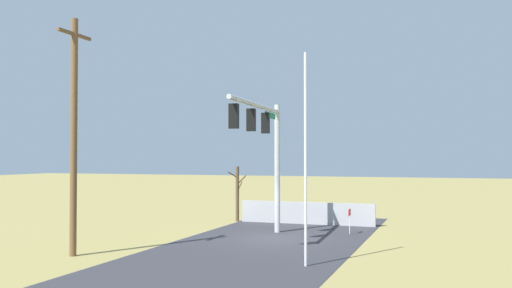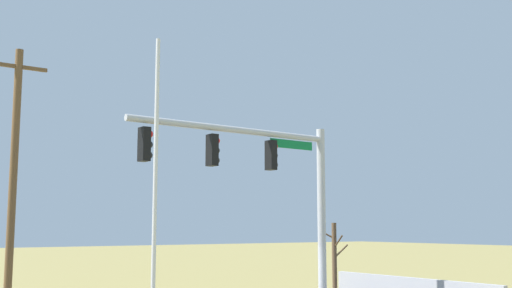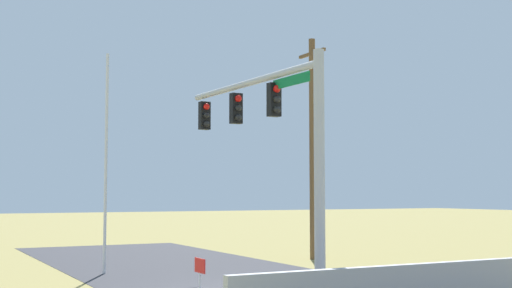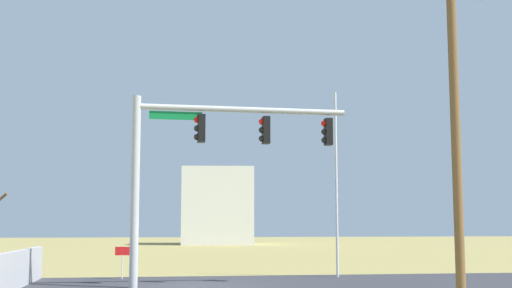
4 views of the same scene
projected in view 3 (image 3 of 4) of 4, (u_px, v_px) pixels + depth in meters
name	position (u px, v px, depth m)	size (l,w,h in m)	color
road_surface	(204.00, 274.00, 22.06)	(28.00, 8.00, 0.01)	#2D2D33
signal_mast	(273.00, 126.00, 19.20)	(7.43, 0.66, 6.38)	#B2B5BA
flagpole	(106.00, 163.00, 22.50)	(0.10, 0.10, 7.39)	silver
utility_pole	(312.00, 144.00, 27.55)	(1.90, 0.26, 9.06)	brown
open_sign	(200.00, 273.00, 14.87)	(0.56, 0.04, 1.22)	silver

